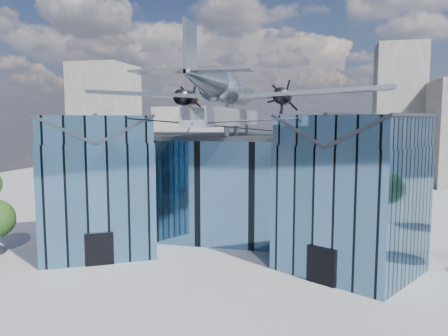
# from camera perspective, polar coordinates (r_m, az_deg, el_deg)

# --- Properties ---
(ground_plane) EXTENTS (120.00, 120.00, 0.00)m
(ground_plane) POSITION_cam_1_polar(r_m,az_deg,el_deg) (37.37, -0.73, -11.37)
(ground_plane) COLOR gray
(museum) EXTENTS (32.88, 24.50, 17.60)m
(museum) POSITION_cam_1_polar(r_m,az_deg,el_deg) (41.67, 1.22, -1.71)
(museum) COLOR teal
(museum) RESTS_ON ground
(bg_towers) EXTENTS (77.00, 24.50, 26.00)m
(bg_towers) POSITION_cam_1_polar(r_m,az_deg,el_deg) (85.32, 8.61, 5.35)
(bg_towers) COLOR gray
(bg_towers) RESTS_ON ground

